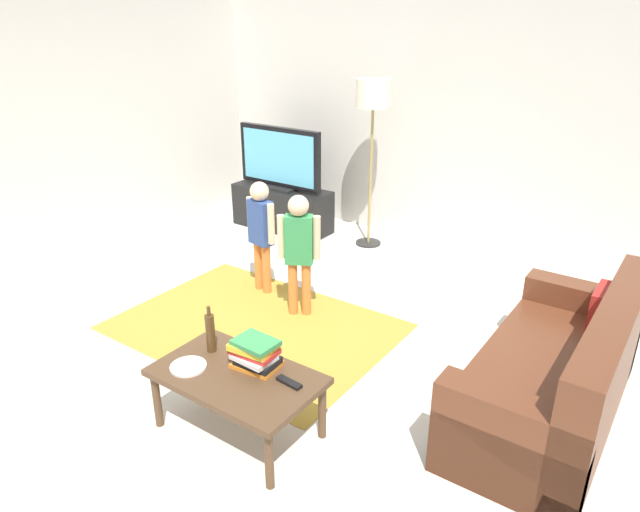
# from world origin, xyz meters

# --- Properties ---
(ground) EXTENTS (7.80, 7.80, 0.00)m
(ground) POSITION_xyz_m (0.00, 0.00, 0.00)
(ground) COLOR beige
(wall_back) EXTENTS (6.00, 0.12, 2.70)m
(wall_back) POSITION_xyz_m (0.00, 3.00, 1.35)
(wall_back) COLOR silver
(wall_back) RESTS_ON ground
(wall_left) EXTENTS (0.12, 6.00, 2.70)m
(wall_left) POSITION_xyz_m (-3.00, 0.00, 1.35)
(wall_left) COLOR silver
(wall_left) RESTS_ON ground
(area_rug) EXTENTS (2.20, 1.60, 0.01)m
(area_rug) POSITION_xyz_m (-0.46, 0.32, 0.00)
(area_rug) COLOR #B28C33
(area_rug) RESTS_ON ground
(tv_stand) EXTENTS (1.20, 0.44, 0.50)m
(tv_stand) POSITION_xyz_m (-1.73, 2.30, 0.24)
(tv_stand) COLOR black
(tv_stand) RESTS_ON ground
(tv) EXTENTS (1.10, 0.28, 0.71)m
(tv) POSITION_xyz_m (-1.73, 2.28, 0.85)
(tv) COLOR black
(tv) RESTS_ON tv_stand
(couch) EXTENTS (0.80, 1.80, 0.86)m
(couch) POSITION_xyz_m (1.88, 0.55, 0.29)
(couch) COLOR brown
(couch) RESTS_ON ground
(floor_lamp) EXTENTS (0.36, 0.36, 1.78)m
(floor_lamp) POSITION_xyz_m (-0.63, 2.45, 1.54)
(floor_lamp) COLOR #262626
(floor_lamp) RESTS_ON ground
(child_near_tv) EXTENTS (0.35, 0.17, 1.04)m
(child_near_tv) POSITION_xyz_m (-0.84, 0.88, 0.63)
(child_near_tv) COLOR orange
(child_near_tv) RESTS_ON ground
(child_center) EXTENTS (0.32, 0.22, 1.06)m
(child_center) POSITION_xyz_m (-0.29, 0.72, 0.64)
(child_center) COLOR orange
(child_center) RESTS_ON ground
(coffee_table) EXTENTS (1.00, 0.60, 0.42)m
(coffee_table) POSITION_xyz_m (0.31, -0.71, 0.37)
(coffee_table) COLOR #513823
(coffee_table) RESTS_ON ground
(book_stack) EXTENTS (0.30, 0.23, 0.19)m
(book_stack) POSITION_xyz_m (0.36, -0.59, 0.52)
(book_stack) COLOR orange
(book_stack) RESTS_ON coffee_table
(bottle) EXTENTS (0.06, 0.06, 0.31)m
(bottle) POSITION_xyz_m (0.01, -0.61, 0.55)
(bottle) COLOR #4C3319
(bottle) RESTS_ON coffee_table
(tv_remote) EXTENTS (0.17, 0.06, 0.02)m
(tv_remote) POSITION_xyz_m (0.63, -0.61, 0.43)
(tv_remote) COLOR black
(tv_remote) RESTS_ON coffee_table
(plate) EXTENTS (0.22, 0.22, 0.02)m
(plate) POSITION_xyz_m (0.03, -0.83, 0.43)
(plate) COLOR white
(plate) RESTS_ON coffee_table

